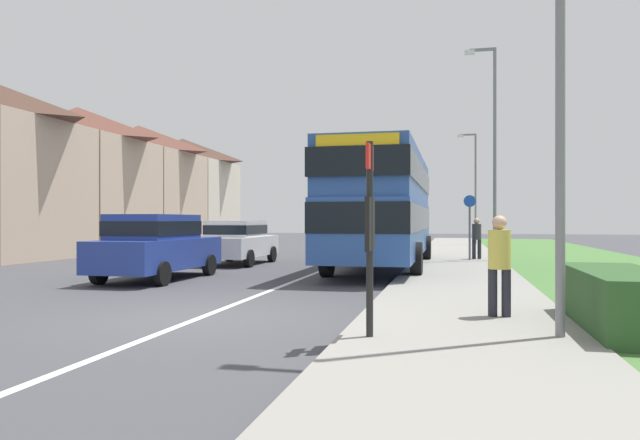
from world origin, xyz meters
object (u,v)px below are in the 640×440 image
(cycle_route_sign, at_px, (470,225))
(double_decker_bus, at_px, (383,203))
(pedestrian_at_stop, at_px, (499,261))
(street_lamp_mid, at_px, (492,141))
(parked_car_white, at_px, (238,240))
(street_lamp_far, at_px, (474,181))
(bus_stop_sign, at_px, (370,225))
(pedestrian_walking_away, at_px, (477,236))
(parked_car_blue, at_px, (157,244))

(cycle_route_sign, bearing_deg, double_decker_bus, -131.56)
(pedestrian_at_stop, relative_size, street_lamp_mid, 0.21)
(parked_car_white, xyz_separation_m, pedestrian_at_stop, (8.27, -10.45, 0.10))
(street_lamp_far, bearing_deg, bus_stop_sign, -94.43)
(pedestrian_at_stop, distance_m, pedestrian_walking_away, 13.52)
(street_lamp_far, bearing_deg, double_decker_bus, -101.07)
(pedestrian_at_stop, xyz_separation_m, pedestrian_walking_away, (0.19, 13.51, 0.00))
(street_lamp_far, bearing_deg, parked_car_white, -117.49)
(pedestrian_walking_away, distance_m, cycle_route_sign, 0.81)
(cycle_route_sign, height_order, street_lamp_mid, street_lamp_mid)
(double_decker_bus, relative_size, bus_stop_sign, 4.20)
(bus_stop_sign, height_order, street_lamp_far, street_lamp_far)
(bus_stop_sign, bearing_deg, street_lamp_mid, 80.69)
(parked_car_blue, distance_m, cycle_route_sign, 11.60)
(parked_car_blue, xyz_separation_m, street_lamp_mid, (9.13, 8.08, 3.57))
(double_decker_bus, bearing_deg, cycle_route_sign, 48.44)
(pedestrian_at_stop, distance_m, street_lamp_far, 27.55)
(pedestrian_walking_away, distance_m, street_lamp_mid, 3.64)
(parked_car_white, relative_size, bus_stop_sign, 1.58)
(bus_stop_sign, bearing_deg, parked_car_blue, 134.56)
(double_decker_bus, distance_m, pedestrian_at_stop, 10.20)
(bus_stop_sign, relative_size, street_lamp_far, 0.38)
(pedestrian_walking_away, relative_size, bus_stop_sign, 0.64)
(double_decker_bus, xyz_separation_m, pedestrian_at_stop, (2.91, -9.70, -1.17))
(parked_car_white, xyz_separation_m, cycle_route_sign, (8.18, 2.45, 0.56))
(double_decker_bus, distance_m, parked_car_white, 5.55)
(double_decker_bus, height_order, pedestrian_at_stop, double_decker_bus)
(cycle_route_sign, relative_size, street_lamp_mid, 0.32)
(street_lamp_mid, height_order, street_lamp_far, street_lamp_mid)
(double_decker_bus, distance_m, bus_stop_sign, 11.73)
(cycle_route_sign, bearing_deg, pedestrian_at_stop, -89.62)
(pedestrian_walking_away, height_order, street_lamp_mid, street_lamp_mid)
(parked_car_blue, bearing_deg, double_decker_bus, 41.48)
(double_decker_bus, relative_size, street_lamp_far, 1.59)
(pedestrian_walking_away, bearing_deg, parked_car_blue, -134.77)
(double_decker_bus, xyz_separation_m, pedestrian_walking_away, (3.10, 3.81, -1.17))
(bus_stop_sign, bearing_deg, double_decker_bus, 95.81)
(parked_car_blue, bearing_deg, bus_stop_sign, -45.44)
(parked_car_blue, bearing_deg, street_lamp_mid, 41.53)
(pedestrian_at_stop, relative_size, bus_stop_sign, 0.64)
(pedestrian_walking_away, bearing_deg, cycle_route_sign, -113.73)
(double_decker_bus, height_order, pedestrian_walking_away, double_decker_bus)
(street_lamp_mid, bearing_deg, double_decker_bus, -138.39)
(double_decker_bus, xyz_separation_m, street_lamp_far, (3.46, 17.68, 1.84))
(parked_car_blue, height_order, cycle_route_sign, cycle_route_sign)
(parked_car_blue, relative_size, street_lamp_far, 0.65)
(double_decker_bus, bearing_deg, pedestrian_at_stop, -73.29)
(parked_car_white, bearing_deg, parked_car_blue, -91.54)
(pedestrian_walking_away, distance_m, bus_stop_sign, 15.59)
(pedestrian_walking_away, xyz_separation_m, street_lamp_mid, (0.52, -0.59, 3.55))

